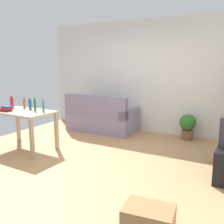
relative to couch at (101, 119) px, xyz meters
The scene contains 12 objects.
ground_plane 1.81m from the couch, 62.85° to the right, with size 5.20×4.40×0.02m, color tan.
wall_rear 1.46m from the couch, 36.94° to the left, with size 5.20×0.10×2.70m, color silver.
couch is the anchor object (origin of this frame).
desk 2.00m from the couch, 108.37° to the right, with size 1.22×0.73×0.76m.
potted_plant 2.07m from the couch, ahead, with size 0.36×0.36×0.57m.
storage_box 3.98m from the couch, 51.92° to the right, with size 0.48×0.34×0.30m, color olive.
bottle_red 2.12m from the couch, 121.90° to the right, with size 0.07×0.07×0.26m.
bottle_amber 1.92m from the couch, 116.84° to the right, with size 0.05×0.05×0.22m.
bottle_blue 1.88m from the couch, 110.09° to the right, with size 0.06×0.06×0.23m.
bottle_green 1.91m from the couch, 102.35° to the right, with size 0.05×0.05×0.27m.
bottle_tall 1.87m from the couch, 95.78° to the right, with size 0.05×0.05×0.25m.
book_stack 2.28m from the couch, 113.35° to the right, with size 0.24×0.20×0.09m.
Camera 1 is at (2.40, -3.64, 1.65)m, focal length 40.56 mm.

